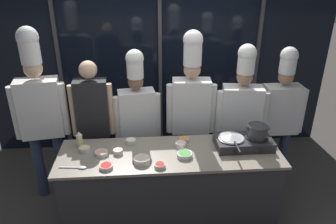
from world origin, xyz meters
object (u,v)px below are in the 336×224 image
(chef_sous, at_px, (137,114))
(squeeze_bottle_oil, at_px, (79,140))
(prep_bowl_carrots, at_px, (184,140))
(prep_bowl_rice, at_px, (131,141))
(prep_bowl_shrimp, at_px, (101,153))
(prep_bowl_ginger, at_px, (85,149))
(chef_head, at_px, (40,107))
(frying_pan, at_px, (231,137))
(chef_pastry, at_px, (241,113))
(portable_stove, at_px, (243,142))
(prep_bowl_chicken, at_px, (142,160))
(person_guest, at_px, (93,116))
(chef_line, at_px, (191,104))
(prep_bowl_noodles, at_px, (118,151))
(serving_spoon_slotted, at_px, (79,167))
(chef_apprentice, at_px, (281,111))
(prep_bowl_scallions, at_px, (185,154))
(prep_bowl_onion, at_px, (181,144))
(stock_pot, at_px, (257,131))
(prep_bowl_bell_pepper, at_px, (106,166))

(chef_sous, bearing_deg, squeeze_bottle_oil, 28.38)
(prep_bowl_carrots, bearing_deg, prep_bowl_rice, 178.96)
(prep_bowl_shrimp, bearing_deg, prep_bowl_ginger, 155.33)
(chef_head, bearing_deg, prep_bowl_carrots, 157.72)
(frying_pan, xyz_separation_m, chef_head, (-2.09, 0.55, 0.17))
(chef_pastry, bearing_deg, portable_stove, 86.60)
(prep_bowl_shrimp, bearing_deg, prep_bowl_chicken, -22.81)
(person_guest, xyz_separation_m, chef_line, (1.15, 0.04, 0.10))
(portable_stove, relative_size, chef_sous, 0.32)
(frying_pan, bearing_deg, prep_bowl_carrots, 161.85)
(portable_stove, relative_size, chef_pastry, 0.31)
(prep_bowl_noodles, xyz_separation_m, serving_spoon_slotted, (-0.36, -0.23, -0.02))
(prep_bowl_carrots, height_order, chef_line, chef_line)
(chef_line, bearing_deg, person_guest, 6.31)
(chef_head, bearing_deg, chef_apprentice, 172.33)
(frying_pan, bearing_deg, chef_line, 120.97)
(prep_bowl_scallions, distance_m, serving_spoon_slotted, 1.05)
(chef_apprentice, bearing_deg, prep_bowl_shrimp, 15.84)
(prep_bowl_rice, xyz_separation_m, prep_bowl_noodles, (-0.13, -0.20, -0.00))
(prep_bowl_shrimp, distance_m, person_guest, 0.62)
(person_guest, relative_size, chef_apprentice, 0.95)
(prep_bowl_onion, height_order, prep_bowl_scallions, prep_bowl_onion)
(portable_stove, relative_size, prep_bowl_ginger, 5.19)
(prep_bowl_carrots, xyz_separation_m, chef_sous, (-0.51, 0.43, 0.12))
(squeeze_bottle_oil, distance_m, serving_spoon_slotted, 0.41)
(stock_pot, xyz_separation_m, prep_bowl_rice, (-1.34, 0.16, -0.16))
(stock_pot, bearing_deg, chef_sous, 155.22)
(prep_bowl_ginger, relative_size, prep_bowl_onion, 1.00)
(prep_bowl_onion, distance_m, chef_apprentice, 1.41)
(serving_spoon_slotted, bearing_deg, prep_bowl_ginger, 87.47)
(chef_pastry, bearing_deg, prep_bowl_onion, 39.62)
(squeeze_bottle_oil, xyz_separation_m, serving_spoon_slotted, (0.05, -0.40, -0.08))
(portable_stove, height_order, prep_bowl_noodles, portable_stove)
(person_guest, distance_m, chef_sous, 0.51)
(prep_bowl_chicken, distance_m, chef_pastry, 1.40)
(serving_spoon_slotted, bearing_deg, prep_bowl_scallions, 6.60)
(person_guest, bearing_deg, prep_bowl_onion, 150.01)
(prep_bowl_chicken, height_order, prep_bowl_onion, prep_bowl_chicken)
(chef_pastry, bearing_deg, chef_head, 7.70)
(prep_bowl_onion, relative_size, chef_line, 0.06)
(person_guest, xyz_separation_m, chef_pastry, (1.75, -0.03, 0.00))
(prep_bowl_carrots, distance_m, prep_bowl_scallions, 0.30)
(prep_bowl_carrots, relative_size, prep_bowl_onion, 0.85)
(stock_pot, height_order, prep_bowl_rice, stock_pot)
(prep_bowl_noodles, distance_m, chef_line, 1.07)
(prep_bowl_bell_pepper, bearing_deg, person_guest, 104.63)
(prep_bowl_rice, distance_m, prep_bowl_chicken, 0.40)
(serving_spoon_slotted, height_order, person_guest, person_guest)
(prep_bowl_onion, relative_size, chef_head, 0.05)
(squeeze_bottle_oil, bearing_deg, serving_spoon_slotted, -82.83)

